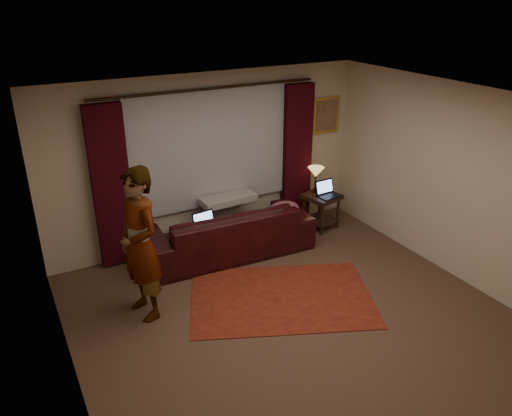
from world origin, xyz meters
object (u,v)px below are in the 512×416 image
at_px(laptop_sofa, 208,223).
at_px(tiffany_lamp, 315,180).
at_px(sofa, 228,222).
at_px(laptop_table, 329,189).
at_px(person, 140,245).
at_px(end_table, 321,211).

xyz_separation_m(laptop_sofa, tiffany_lamp, (2.06, 0.32, 0.18)).
bearing_deg(sofa, tiffany_lamp, -170.11).
bearing_deg(laptop_table, tiffany_lamp, 100.58).
distance_m(sofa, person, 1.84).
relative_size(end_table, laptop_table, 1.56).
relative_size(laptop_sofa, person, 0.20).
relative_size(sofa, tiffany_lamp, 5.87).
bearing_deg(end_table, sofa, -178.45).
height_order(laptop_sofa, tiffany_lamp, tiffany_lamp).
bearing_deg(end_table, laptop_table, -67.93).
relative_size(sofa, laptop_sofa, 6.73).
xyz_separation_m(laptop_sofa, laptop_table, (2.14, 0.03, 0.09)).
distance_m(end_table, tiffany_lamp, 0.53).
bearing_deg(sofa, laptop_sofa, 19.59).
height_order(sofa, laptop_sofa, sofa).
relative_size(sofa, end_table, 4.21).
relative_size(laptop_sofa, laptop_table, 0.98).
bearing_deg(laptop_table, person, -170.69).
xyz_separation_m(laptop_sofa, end_table, (2.09, 0.16, -0.33)).
bearing_deg(laptop_sofa, sofa, 9.53).
relative_size(end_table, person, 0.31).
bearing_deg(person, laptop_table, 91.61).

